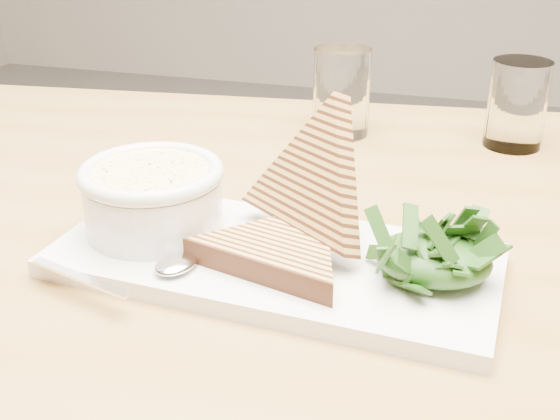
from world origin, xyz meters
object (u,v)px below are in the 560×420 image
(glass_far, at_px, (517,104))
(glass_near, at_px, (341,92))
(table_top, at_px, (262,241))
(platter, at_px, (274,261))
(soup_bowl, at_px, (154,204))

(glass_far, bearing_deg, glass_near, -176.26)
(table_top, height_order, glass_far, glass_far)
(platter, xyz_separation_m, glass_far, (0.21, 0.39, 0.05))
(soup_bowl, xyz_separation_m, glass_far, (0.33, 0.38, 0.01))
(glass_near, bearing_deg, platter, -87.53)
(soup_bowl, bearing_deg, glass_near, 73.62)
(glass_near, bearing_deg, soup_bowl, -106.38)
(glass_near, relative_size, glass_far, 1.03)
(soup_bowl, bearing_deg, table_top, 39.58)
(platter, height_order, soup_bowl, soup_bowl)
(table_top, bearing_deg, glass_far, 51.00)
(soup_bowl, xyz_separation_m, glass_near, (0.11, 0.36, 0.02))
(soup_bowl, bearing_deg, glass_far, 48.52)
(table_top, bearing_deg, platter, -65.69)
(platter, xyz_separation_m, glass_near, (-0.02, 0.37, 0.05))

